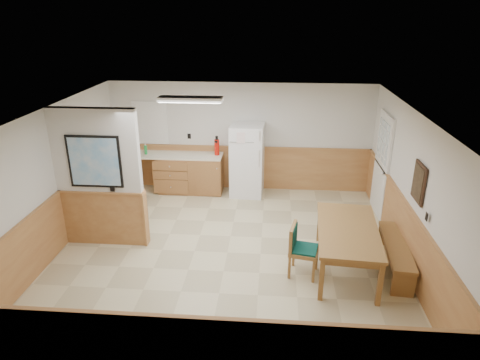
# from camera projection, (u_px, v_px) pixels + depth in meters

# --- Properties ---
(ground) EXTENTS (6.00, 6.00, 0.00)m
(ground) POSITION_uv_depth(u_px,v_px,m) (227.00, 252.00, 7.54)
(ground) COLOR beige
(ground) RESTS_ON ground
(ceiling) EXTENTS (6.00, 6.00, 0.02)m
(ceiling) POSITION_uv_depth(u_px,v_px,m) (226.00, 113.00, 6.61)
(ceiling) COLOR white
(ceiling) RESTS_ON back_wall
(back_wall) EXTENTS (6.00, 0.02, 2.50)m
(back_wall) POSITION_uv_depth(u_px,v_px,m) (241.00, 137.00, 9.85)
(back_wall) COLOR silver
(back_wall) RESTS_ON ground
(right_wall) EXTENTS (0.02, 6.00, 2.50)m
(right_wall) POSITION_uv_depth(u_px,v_px,m) (412.00, 193.00, 6.86)
(right_wall) COLOR silver
(right_wall) RESTS_ON ground
(left_wall) EXTENTS (0.02, 6.00, 2.50)m
(left_wall) POSITION_uv_depth(u_px,v_px,m) (52.00, 182.00, 7.30)
(left_wall) COLOR silver
(left_wall) RESTS_ON ground
(wainscot_back) EXTENTS (6.00, 0.04, 1.00)m
(wainscot_back) POSITION_uv_depth(u_px,v_px,m) (241.00, 168.00, 10.11)
(wainscot_back) COLOR #B38147
(wainscot_back) RESTS_ON ground
(wainscot_right) EXTENTS (0.04, 6.00, 1.00)m
(wainscot_right) POSITION_uv_depth(u_px,v_px,m) (404.00, 234.00, 7.14)
(wainscot_right) COLOR #B38147
(wainscot_right) RESTS_ON ground
(wainscot_left) EXTENTS (0.04, 6.00, 1.00)m
(wainscot_left) POSITION_uv_depth(u_px,v_px,m) (60.00, 221.00, 7.57)
(wainscot_left) COLOR #B38147
(wainscot_left) RESTS_ON ground
(partition_wall) EXTENTS (1.50, 0.20, 2.50)m
(partition_wall) POSITION_uv_depth(u_px,v_px,m) (99.00, 180.00, 7.43)
(partition_wall) COLOR silver
(partition_wall) RESTS_ON ground
(kitchen_counter) EXTENTS (2.20, 0.61, 1.00)m
(kitchen_counter) POSITION_uv_depth(u_px,v_px,m) (188.00, 173.00, 9.94)
(kitchen_counter) COLOR #925F34
(kitchen_counter) RESTS_ON ground
(exterior_door) EXTENTS (0.07, 1.02, 2.15)m
(exterior_door) POSITION_uv_depth(u_px,v_px,m) (382.00, 165.00, 8.69)
(exterior_door) COLOR white
(exterior_door) RESTS_ON ground
(kitchen_window) EXTENTS (0.80, 0.04, 1.00)m
(kitchen_window) POSITION_uv_depth(u_px,v_px,m) (150.00, 123.00, 9.88)
(kitchen_window) COLOR white
(kitchen_window) RESTS_ON back_wall
(wall_painting) EXTENTS (0.04, 0.50, 0.60)m
(wall_painting) POSITION_uv_depth(u_px,v_px,m) (419.00, 183.00, 6.47)
(wall_painting) COLOR #321F14
(wall_painting) RESTS_ON right_wall
(fluorescent_fixture) EXTENTS (1.20, 0.30, 0.09)m
(fluorescent_fixture) POSITION_uv_depth(u_px,v_px,m) (190.00, 99.00, 7.90)
(fluorescent_fixture) COLOR white
(fluorescent_fixture) RESTS_ON ceiling
(refrigerator) EXTENTS (0.76, 0.74, 1.64)m
(refrigerator) POSITION_uv_depth(u_px,v_px,m) (247.00, 160.00, 9.66)
(refrigerator) COLOR white
(refrigerator) RESTS_ON ground
(dining_table) EXTENTS (1.08, 1.95, 0.75)m
(dining_table) POSITION_uv_depth(u_px,v_px,m) (348.00, 233.00, 6.83)
(dining_table) COLOR olive
(dining_table) RESTS_ON ground
(dining_bench) EXTENTS (0.49, 1.65, 0.45)m
(dining_bench) POSITION_uv_depth(u_px,v_px,m) (396.00, 250.00, 6.97)
(dining_bench) COLOR olive
(dining_bench) RESTS_ON ground
(dining_chair) EXTENTS (0.68, 0.53, 0.85)m
(dining_chair) POSITION_uv_depth(u_px,v_px,m) (299.00, 246.00, 6.78)
(dining_chair) COLOR olive
(dining_chair) RESTS_ON ground
(fire_extinguisher) EXTENTS (0.13, 0.13, 0.44)m
(fire_extinguisher) POSITION_uv_depth(u_px,v_px,m) (217.00, 147.00, 9.69)
(fire_extinguisher) COLOR red
(fire_extinguisher) RESTS_ON kitchen_counter
(soap_bottle) EXTENTS (0.07, 0.07, 0.21)m
(soap_bottle) POSITION_uv_depth(u_px,v_px,m) (146.00, 150.00, 9.78)
(soap_bottle) COLOR green
(soap_bottle) RESTS_ON kitchen_counter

